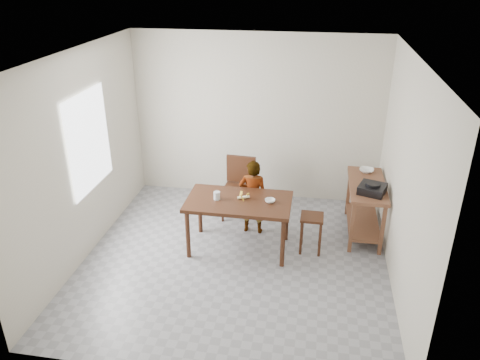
% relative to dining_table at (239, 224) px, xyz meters
% --- Properties ---
extents(floor, '(4.00, 4.00, 0.04)m').
position_rel_dining_table_xyz_m(floor, '(0.00, -0.30, -0.40)').
color(floor, gray).
rests_on(floor, ground).
extents(ceiling, '(4.00, 4.00, 0.04)m').
position_rel_dining_table_xyz_m(ceiling, '(0.00, -0.30, 2.35)').
color(ceiling, white).
rests_on(ceiling, wall_back).
extents(wall_back, '(4.00, 0.04, 2.70)m').
position_rel_dining_table_xyz_m(wall_back, '(0.00, 1.72, 0.98)').
color(wall_back, beige).
rests_on(wall_back, ground).
extents(wall_front, '(4.00, 0.04, 2.70)m').
position_rel_dining_table_xyz_m(wall_front, '(0.00, -2.32, 0.98)').
color(wall_front, beige).
rests_on(wall_front, ground).
extents(wall_left, '(0.04, 4.00, 2.70)m').
position_rel_dining_table_xyz_m(wall_left, '(-2.02, -0.30, 0.98)').
color(wall_left, beige).
rests_on(wall_left, ground).
extents(wall_right, '(0.04, 4.00, 2.70)m').
position_rel_dining_table_xyz_m(wall_right, '(2.02, -0.30, 0.98)').
color(wall_right, beige).
rests_on(wall_right, ground).
extents(window_pane, '(0.02, 1.10, 1.30)m').
position_rel_dining_table_xyz_m(window_pane, '(-1.97, -0.10, 1.12)').
color(window_pane, white).
rests_on(window_pane, wall_left).
extents(dining_table, '(1.40, 0.80, 0.75)m').
position_rel_dining_table_xyz_m(dining_table, '(0.00, 0.00, 0.00)').
color(dining_table, '#391D0F').
rests_on(dining_table, floor).
extents(prep_counter, '(0.50, 1.20, 0.80)m').
position_rel_dining_table_xyz_m(prep_counter, '(1.72, 0.70, 0.03)').
color(prep_counter, brown).
rests_on(prep_counter, floor).
extents(child, '(0.42, 0.28, 1.13)m').
position_rel_dining_table_xyz_m(child, '(0.12, 0.48, 0.19)').
color(child, white).
rests_on(child, floor).
extents(dining_chair, '(0.49, 0.49, 0.94)m').
position_rel_dining_table_xyz_m(dining_chair, '(-0.16, 0.86, 0.10)').
color(dining_chair, '#391D0F').
rests_on(dining_chair, floor).
extents(stool, '(0.31, 0.31, 0.54)m').
position_rel_dining_table_xyz_m(stool, '(0.98, 0.11, -0.11)').
color(stool, '#391D0F').
rests_on(stool, floor).
extents(glass_tumbler, '(0.09, 0.09, 0.11)m').
position_rel_dining_table_xyz_m(glass_tumbler, '(-0.29, -0.02, 0.43)').
color(glass_tumbler, silver).
rests_on(glass_tumbler, dining_table).
extents(small_bowl, '(0.16, 0.16, 0.04)m').
position_rel_dining_table_xyz_m(small_bowl, '(0.42, 0.01, 0.40)').
color(small_bowl, white).
rests_on(small_bowl, dining_table).
extents(banana, '(0.21, 0.17, 0.06)m').
position_rel_dining_table_xyz_m(banana, '(0.06, 0.04, 0.41)').
color(banana, '#F5DE4B').
rests_on(banana, dining_table).
extents(serving_bowl, '(0.24, 0.24, 0.05)m').
position_rel_dining_table_xyz_m(serving_bowl, '(1.73, 1.11, 0.45)').
color(serving_bowl, white).
rests_on(serving_bowl, prep_counter).
extents(gas_burner, '(0.43, 0.43, 0.11)m').
position_rel_dining_table_xyz_m(gas_burner, '(1.76, 0.42, 0.48)').
color(gas_burner, black).
rests_on(gas_burner, prep_counter).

